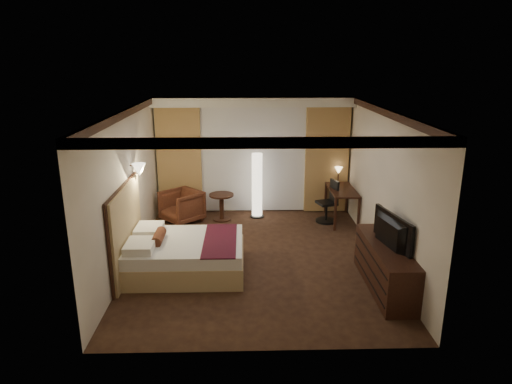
{
  "coord_description": "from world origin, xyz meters",
  "views": [
    {
      "loc": [
        -0.22,
        -7.67,
        3.55
      ],
      "look_at": [
        0.0,
        0.4,
        1.15
      ],
      "focal_mm": 32.0,
      "sensor_mm": 36.0,
      "label": 1
    }
  ],
  "objects_px": {
    "armchair": "(182,205)",
    "desk": "(341,205)",
    "dresser": "(385,267)",
    "television": "(387,226)",
    "bed": "(186,256)",
    "side_table": "(222,207)",
    "floor_lamp": "(257,185)",
    "office_chair": "(327,201)"
  },
  "relations": [
    {
      "from": "desk",
      "to": "dresser",
      "type": "xyz_separation_m",
      "value": [
        0.05,
        -3.1,
        -0.01
      ]
    },
    {
      "from": "dresser",
      "to": "bed",
      "type": "bearing_deg",
      "value": 168.09
    },
    {
      "from": "bed",
      "to": "side_table",
      "type": "height_order",
      "value": "side_table"
    },
    {
      "from": "desk",
      "to": "dresser",
      "type": "bearing_deg",
      "value": -89.08
    },
    {
      "from": "dresser",
      "to": "desk",
      "type": "bearing_deg",
      "value": 90.92
    },
    {
      "from": "armchair",
      "to": "side_table",
      "type": "distance_m",
      "value": 0.89
    },
    {
      "from": "bed",
      "to": "television",
      "type": "height_order",
      "value": "television"
    },
    {
      "from": "side_table",
      "to": "armchair",
      "type": "bearing_deg",
      "value": -174.15
    },
    {
      "from": "armchair",
      "to": "floor_lamp",
      "type": "distance_m",
      "value": 1.75
    },
    {
      "from": "armchair",
      "to": "side_table",
      "type": "relative_size",
      "value": 1.3
    },
    {
      "from": "floor_lamp",
      "to": "television",
      "type": "xyz_separation_m",
      "value": [
        1.89,
        -3.43,
        0.3
      ]
    },
    {
      "from": "office_chair",
      "to": "floor_lamp",
      "type": "bearing_deg",
      "value": 149.13
    },
    {
      "from": "bed",
      "to": "side_table",
      "type": "distance_m",
      "value": 2.61
    },
    {
      "from": "side_table",
      "to": "desk",
      "type": "xyz_separation_m",
      "value": [
        2.68,
        -0.14,
        0.07
      ]
    },
    {
      "from": "side_table",
      "to": "dresser",
      "type": "relative_size",
      "value": 0.32
    },
    {
      "from": "bed",
      "to": "desk",
      "type": "relative_size",
      "value": 1.55
    },
    {
      "from": "armchair",
      "to": "desk",
      "type": "bearing_deg",
      "value": 45.86
    },
    {
      "from": "dresser",
      "to": "television",
      "type": "distance_m",
      "value": 0.69
    },
    {
      "from": "bed",
      "to": "office_chair",
      "type": "relative_size",
      "value": 2.04
    },
    {
      "from": "dresser",
      "to": "office_chair",
      "type": "bearing_deg",
      "value": 97.32
    },
    {
      "from": "floor_lamp",
      "to": "television",
      "type": "height_order",
      "value": "floor_lamp"
    },
    {
      "from": "bed",
      "to": "side_table",
      "type": "bearing_deg",
      "value": 79.17
    },
    {
      "from": "armchair",
      "to": "dresser",
      "type": "distance_m",
      "value": 4.79
    },
    {
      "from": "television",
      "to": "side_table",
      "type": "bearing_deg",
      "value": 28.1
    },
    {
      "from": "office_chair",
      "to": "television",
      "type": "bearing_deg",
      "value": -100.23
    },
    {
      "from": "armchair",
      "to": "television",
      "type": "relative_size",
      "value": 0.71
    },
    {
      "from": "bed",
      "to": "office_chair",
      "type": "bearing_deg",
      "value": 40.01
    },
    {
      "from": "floor_lamp",
      "to": "desk",
      "type": "relative_size",
      "value": 1.19
    },
    {
      "from": "armchair",
      "to": "floor_lamp",
      "type": "xyz_separation_m",
      "value": [
        1.69,
        0.28,
        0.36
      ]
    },
    {
      "from": "office_chair",
      "to": "dresser",
      "type": "height_order",
      "value": "office_chair"
    },
    {
      "from": "office_chair",
      "to": "desk",
      "type": "bearing_deg",
      "value": -8.68
    },
    {
      "from": "armchair",
      "to": "dresser",
      "type": "height_order",
      "value": "armchair"
    },
    {
      "from": "side_table",
      "to": "television",
      "type": "distance_m",
      "value": 4.28
    },
    {
      "from": "floor_lamp",
      "to": "office_chair",
      "type": "height_order",
      "value": "floor_lamp"
    },
    {
      "from": "desk",
      "to": "office_chair",
      "type": "relative_size",
      "value": 1.32
    },
    {
      "from": "bed",
      "to": "desk",
      "type": "bearing_deg",
      "value": 37.4
    },
    {
      "from": "bed",
      "to": "dresser",
      "type": "height_order",
      "value": "dresser"
    },
    {
      "from": "side_table",
      "to": "office_chair",
      "type": "relative_size",
      "value": 0.64
    },
    {
      "from": "bed",
      "to": "armchair",
      "type": "distance_m",
      "value": 2.51
    },
    {
      "from": "armchair",
      "to": "side_table",
      "type": "height_order",
      "value": "armchair"
    },
    {
      "from": "desk",
      "to": "bed",
      "type": "bearing_deg",
      "value": -142.6
    },
    {
      "from": "bed",
      "to": "television",
      "type": "relative_size",
      "value": 1.77
    }
  ]
}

